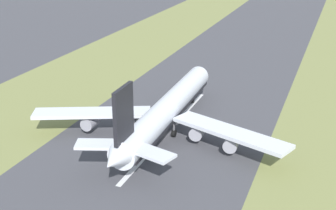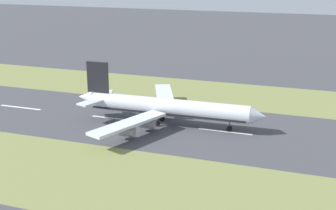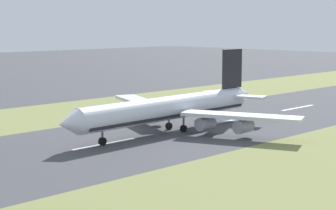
{
  "view_description": "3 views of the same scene",
  "coord_description": "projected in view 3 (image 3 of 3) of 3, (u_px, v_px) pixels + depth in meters",
  "views": [
    {
      "loc": [
        38.23,
        -99.01,
        49.21
      ],
      "look_at": [
        -0.19,
        2.62,
        7.0
      ],
      "focal_mm": 50.0,
      "sensor_mm": 36.0,
      "label": 1
    },
    {
      "loc": [
        142.48,
        53.42,
        52.71
      ],
      "look_at": [
        -0.19,
        2.62,
        7.0
      ],
      "focal_mm": 50.0,
      "sensor_mm": 36.0,
      "label": 2
    },
    {
      "loc": [
        -99.64,
        100.53,
        27.16
      ],
      "look_at": [
        -0.19,
        2.62,
        7.0
      ],
      "focal_mm": 60.0,
      "sensor_mm": 36.0,
      "label": 3
    }
  ],
  "objects": [
    {
      "name": "ground_plane",
      "position": [
        175.0,
        131.0,
        143.96
      ],
      "size": [
        800.0,
        800.0,
        0.0
      ],
      "primitive_type": "plane",
      "color": "#424247"
    },
    {
      "name": "airplane_main_jet",
      "position": [
        173.0,
        108.0,
        142.5
      ],
      "size": [
        64.12,
        67.1,
        20.2
      ],
      "color": "silver",
      "rests_on": "ground"
    },
    {
      "name": "grass_median_east",
      "position": [
        73.0,
        112.0,
        175.7
      ],
      "size": [
        40.0,
        600.0,
        0.01
      ],
      "primitive_type": "cube",
      "color": "olive",
      "rests_on": "ground"
    },
    {
      "name": "grass_median_west",
      "position": [
        334.0,
        161.0,
        112.23
      ],
      "size": [
        40.0,
        600.0,
        0.01
      ],
      "primitive_type": "cube",
      "color": "olive",
      "rests_on": "ground"
    },
    {
      "name": "centreline_dash_far",
      "position": [
        105.0,
        144.0,
        128.26
      ],
      "size": [
        1.2,
        18.0,
        0.01
      ],
      "primitive_type": "cube",
      "color": "silver",
      "rests_on": "ground"
    },
    {
      "name": "centreline_dash_near",
      "position": [
        298.0,
        108.0,
        183.81
      ],
      "size": [
        1.2,
        18.0,
        0.01
      ],
      "primitive_type": "cube",
      "color": "silver",
      "rests_on": "ground"
    },
    {
      "name": "centreline_dash_mid",
      "position": [
        219.0,
        123.0,
        156.03
      ],
      "size": [
        1.2,
        18.0,
        0.01
      ],
      "primitive_type": "cube",
      "color": "silver",
      "rests_on": "ground"
    }
  ]
}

